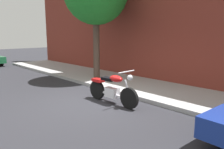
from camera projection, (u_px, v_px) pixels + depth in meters
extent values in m
plane|color=#28282D|center=(90.00, 103.00, 7.39)|extent=(60.00, 60.00, 0.00)
cube|color=#A2A2A2|center=(143.00, 87.00, 9.26)|extent=(22.69, 2.85, 0.14)
cube|color=maroon|center=(170.00, 0.00, 9.72)|extent=(22.69, 0.50, 7.46)
cylinder|color=black|center=(129.00, 98.00, 6.73)|extent=(0.67, 0.12, 0.67)
cylinder|color=black|center=(97.00, 90.00, 7.77)|extent=(0.67, 0.12, 0.67)
cube|color=silver|center=(112.00, 92.00, 7.24)|extent=(0.45, 0.29, 0.32)
cube|color=silver|center=(112.00, 94.00, 7.25)|extent=(1.34, 0.13, 0.06)
ellipsoid|color=red|center=(116.00, 79.00, 7.03)|extent=(0.53, 0.28, 0.22)
cube|color=black|center=(108.00, 79.00, 7.29)|extent=(0.49, 0.26, 0.10)
cube|color=red|center=(98.00, 80.00, 7.67)|extent=(0.45, 0.25, 0.10)
cylinder|color=silver|center=(128.00, 89.00, 6.72)|extent=(0.27, 0.06, 0.58)
cylinder|color=silver|center=(126.00, 72.00, 6.67)|extent=(0.06, 0.70, 0.04)
sphere|color=silver|center=(130.00, 78.00, 6.60)|extent=(0.17, 0.17, 0.17)
cylinder|color=silver|center=(110.00, 93.00, 7.55)|extent=(0.80, 0.12, 0.09)
cylinder|color=black|center=(1.00, 61.00, 16.00)|extent=(0.64, 0.22, 0.64)
cylinder|color=#4C3A2F|center=(96.00, 46.00, 10.65)|extent=(0.31, 0.31, 3.36)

